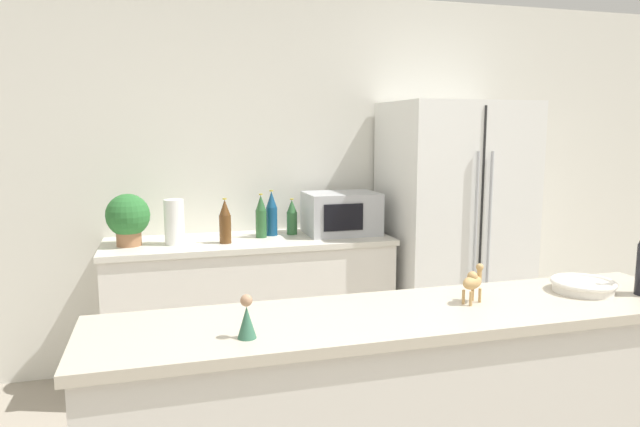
{
  "coord_description": "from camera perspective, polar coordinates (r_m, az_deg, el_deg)",
  "views": [
    {
      "loc": [
        -0.89,
        -1.21,
        1.63
      ],
      "look_at": [
        -0.14,
        1.45,
        1.22
      ],
      "focal_mm": 32.0,
      "sensor_mm": 36.0,
      "label": 1
    }
  ],
  "objects": [
    {
      "name": "back_counter",
      "position": [
        3.83,
        -6.94,
        -9.35
      ],
      "size": [
        1.83,
        0.63,
        0.93
      ],
      "color": "silver",
      "rests_on": "ground_plane"
    },
    {
      "name": "refrigerator",
      "position": [
        4.09,
        13.08,
        -1.98
      ],
      "size": [
        0.9,
        0.75,
        1.81
      ],
      "color": "white",
      "rests_on": "ground_plane"
    },
    {
      "name": "potted_plant",
      "position": [
        3.63,
        -18.65,
        -0.39
      ],
      "size": [
        0.26,
        0.26,
        0.32
      ],
      "color": "#9E6B47",
      "rests_on": "back_counter"
    },
    {
      "name": "back_bottle_3",
      "position": [
        3.83,
        -2.83,
        -0.38
      ],
      "size": [
        0.07,
        0.07,
        0.24
      ],
      "color": "#2D6033",
      "rests_on": "back_counter"
    },
    {
      "name": "back_bottle_2",
      "position": [
        3.8,
        -4.86,
        -0.03
      ],
      "size": [
        0.07,
        0.07,
        0.3
      ],
      "color": "navy",
      "rests_on": "back_counter"
    },
    {
      "name": "paper_towel_roll",
      "position": [
        3.59,
        -14.37,
        -0.84
      ],
      "size": [
        0.12,
        0.12,
        0.28
      ],
      "color": "white",
      "rests_on": "back_counter"
    },
    {
      "name": "wall_back",
      "position": [
        4.05,
        -3.0,
        3.39
      ],
      "size": [
        8.0,
        0.06,
        2.55
      ],
      "color": "silver",
      "rests_on": "ground_plane"
    },
    {
      "name": "camel_figurine",
      "position": [
        2.12,
        15.05,
        -6.56
      ],
      "size": [
        0.11,
        0.09,
        0.14
      ],
      "color": "tan",
      "rests_on": "bar_counter"
    },
    {
      "name": "wise_man_figurine_blue",
      "position": [
        1.73,
        -7.34,
        -10.46
      ],
      "size": [
        0.06,
        0.06,
        0.13
      ],
      "color": "#33664C",
      "rests_on": "bar_counter"
    },
    {
      "name": "fruit_bowl",
      "position": [
        2.42,
        24.82,
        -6.53
      ],
      "size": [
        0.24,
        0.24,
        0.05
      ],
      "color": "white",
      "rests_on": "bar_counter"
    },
    {
      "name": "back_bottle_0",
      "position": [
        3.57,
        -9.47,
        -0.82
      ],
      "size": [
        0.07,
        0.07,
        0.28
      ],
      "color": "brown",
      "rests_on": "back_counter"
    },
    {
      "name": "back_bottle_1",
      "position": [
        3.73,
        -5.92,
        -0.32
      ],
      "size": [
        0.07,
        0.07,
        0.29
      ],
      "color": "#2D6033",
      "rests_on": "back_counter"
    },
    {
      "name": "microwave",
      "position": [
        3.85,
        2.14,
        0.03
      ],
      "size": [
        0.48,
        0.37,
        0.28
      ],
      "color": "#B2B5BA",
      "rests_on": "back_counter"
    }
  ]
}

